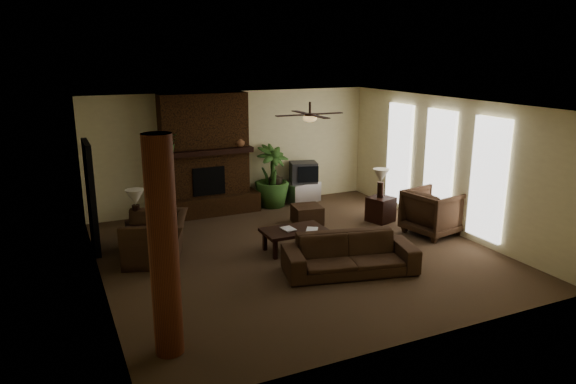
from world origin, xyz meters
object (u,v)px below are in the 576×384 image
log_column (164,249)px  tv_stand (302,192)px  armchair_left (156,231)px  ottoman (307,214)px  coffee_table (294,232)px  floor_vase (276,188)px  lamp_left (135,200)px  lamp_right (381,178)px  side_table_right (381,209)px  armchair_right (434,210)px  side_table_left (141,236)px  sofa (350,248)px  floor_plant (272,189)px

log_column → tv_stand: log_column is taller
armchair_left → ottoman: bearing=120.7°
log_column → coffee_table: size_ratio=2.33×
floor_vase → ottoman: bearing=-88.0°
log_column → lamp_left: bearing=86.1°
ottoman → lamp_left: size_ratio=0.92×
lamp_right → side_table_right: bearing=-32.5°
armchair_right → floor_vase: bearing=21.6°
lamp_right → tv_stand: bearing=111.8°
armchair_right → side_table_left: 5.92m
ottoman → floor_vase: 1.64m
sofa → armchair_right: size_ratio=2.18×
tv_stand → armchair_left: bearing=-163.4°
floor_vase → floor_plant: (-0.13, -0.06, -0.01)m
armchair_left → ottoman: (3.45, 0.73, -0.35)m
tv_stand → side_table_right: size_ratio=1.55×
log_column → armchair_left: bearing=81.4°
tv_stand → side_table_right: side_table_right is taller
side_table_right → floor_plant: bearing=129.5°
coffee_table → tv_stand: 3.44m
log_column → armchair_left: 3.34m
floor_plant → lamp_left: 3.92m
side_table_left → log_column: bearing=-94.7°
sofa → armchair_right: bearing=34.0°
armchair_right → tv_stand: 3.63m
sofa → log_column: bearing=-147.3°
coffee_table → side_table_right: (2.55, 0.83, -0.10)m
ottoman → lamp_right: (1.54, -0.54, 0.80)m
armchair_right → tv_stand: size_ratio=1.22×
tv_stand → side_table_left: bearing=-171.1°
armchair_left → sofa: bearing=74.2°
coffee_table → armchair_left: bearing=165.3°
ottoman → floor_plant: floor_plant is taller
armchair_right → lamp_right: lamp_right is taller
ottoman → lamp_right: 1.82m
ottoman → lamp_left: lamp_left is taller
armchair_left → coffee_table: armchair_left is taller
coffee_table → side_table_left: 2.94m
coffee_table → lamp_left: lamp_left is taller
tv_stand → floor_plant: floor_plant is taller
tv_stand → side_table_left: 4.64m
log_column → side_table_left: (0.31, 3.81, -1.12)m
armchair_left → side_table_left: armchair_left is taller
coffee_table → side_table_right: size_ratio=2.18×
armchair_left → lamp_left: 0.81m
tv_stand → lamp_right: (0.87, -2.16, 0.75)m
coffee_table → side_table_right: bearing=18.0°
side_table_left → ottoman: bearing=1.8°
ottoman → coffee_table: bearing=-125.4°
log_column → lamp_right: (5.48, 3.39, -0.40)m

